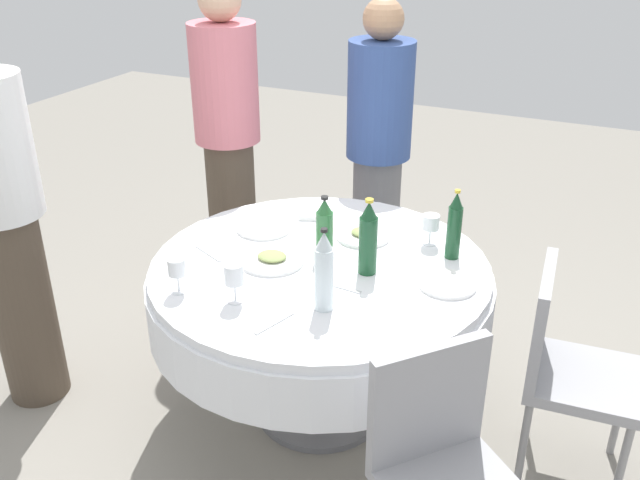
{
  "coord_description": "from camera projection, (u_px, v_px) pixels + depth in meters",
  "views": [
    {
      "loc": [
        1.03,
        -2.22,
        2.06
      ],
      "look_at": [
        0.0,
        0.0,
        0.84
      ],
      "focal_mm": 39.11,
      "sensor_mm": 36.0,
      "label": 1
    }
  ],
  "objects": [
    {
      "name": "bottle_dark_green_right",
      "position": [
        454.0,
        226.0,
        2.76
      ],
      "size": [
        0.06,
        0.06,
        0.29
      ],
      "color": "#194728",
      "rests_on": "dining_table"
    },
    {
      "name": "wine_glass_outer",
      "position": [
        177.0,
        269.0,
        2.54
      ],
      "size": [
        0.07,
        0.07,
        0.14
      ],
      "color": "white",
      "rests_on": "dining_table"
    },
    {
      "name": "bottle_dark_green_west",
      "position": [
        368.0,
        239.0,
        2.65
      ],
      "size": [
        0.07,
        0.07,
        0.31
      ],
      "color": "#194728",
      "rests_on": "dining_table"
    },
    {
      "name": "chair_rear",
      "position": [
        564.0,
        360.0,
        2.57
      ],
      "size": [
        0.43,
        0.43,
        0.87
      ],
      "rotation": [
        0.0,
        0.0,
        -1.5
      ],
      "color": "#99999E",
      "rests_on": "ground_plane"
    },
    {
      "name": "dining_table",
      "position": [
        320.0,
        295.0,
        2.84
      ],
      "size": [
        1.39,
        1.39,
        0.74
      ],
      "color": "white",
      "rests_on": "ground_plane"
    },
    {
      "name": "person_west",
      "position": [
        228.0,
        141.0,
        3.65
      ],
      "size": [
        0.34,
        0.34,
        1.72
      ],
      "rotation": [
        0.0,
        0.0,
        0.86
      ],
      "color": "#4C3F33",
      "rests_on": "ground_plane"
    },
    {
      "name": "folded_napkin",
      "position": [
        317.0,
        213.0,
        3.19
      ],
      "size": [
        0.18,
        0.18,
        0.02
      ],
      "primitive_type": "cube",
      "rotation": [
        0.0,
        0.0,
        0.29
      ],
      "color": "white",
      "rests_on": "dining_table"
    },
    {
      "name": "bottle_green_far",
      "position": [
        324.0,
        229.0,
        2.77
      ],
      "size": [
        0.07,
        0.07,
        0.27
      ],
      "color": "#2D6B38",
      "rests_on": "dining_table"
    },
    {
      "name": "plate_front",
      "position": [
        264.0,
        227.0,
        3.06
      ],
      "size": [
        0.24,
        0.24,
        0.02
      ],
      "color": "white",
      "rests_on": "dining_table"
    },
    {
      "name": "plate_south",
      "position": [
        447.0,
        284.0,
        2.61
      ],
      "size": [
        0.22,
        0.22,
        0.02
      ],
      "color": "white",
      "rests_on": "dining_table"
    },
    {
      "name": "plate_left",
      "position": [
        272.0,
        259.0,
        2.78
      ],
      "size": [
        0.26,
        0.26,
        0.04
      ],
      "color": "white",
      "rests_on": "dining_table"
    },
    {
      "name": "wine_glass_rear",
      "position": [
        234.0,
        275.0,
        2.47
      ],
      "size": [
        0.07,
        0.07,
        0.15
      ],
      "color": "white",
      "rests_on": "dining_table"
    },
    {
      "name": "person_far",
      "position": [
        378.0,
        150.0,
        3.68
      ],
      "size": [
        0.34,
        0.34,
        1.62
      ],
      "rotation": [
        0.0,
        0.0,
        0.15
      ],
      "color": "slate",
      "rests_on": "ground_plane"
    },
    {
      "name": "ground_plane",
      "position": [
        320.0,
        409.0,
        3.11
      ],
      "size": [
        10.0,
        10.0,
        0.0
      ],
      "primitive_type": "plane",
      "color": "gray"
    },
    {
      "name": "spoon_far",
      "position": [
        275.0,
        323.0,
        2.39
      ],
      "size": [
        0.07,
        0.18,
        0.0
      ],
      "primitive_type": "cube",
      "rotation": [
        0.0,
        0.0,
        1.26
      ],
      "color": "silver",
      "rests_on": "dining_table"
    },
    {
      "name": "spoon_north",
      "position": [
        208.0,
        253.0,
        2.85
      ],
      "size": [
        0.17,
        0.09,
        0.0
      ],
      "primitive_type": "cube",
      "rotation": [
        0.0,
        0.0,
        2.7
      ],
      "color": "silver",
      "rests_on": "dining_table"
    },
    {
      "name": "chair_inner",
      "position": [
        442.0,
        460.0,
        2.11
      ],
      "size": [
        0.56,
        0.56,
        0.87
      ],
      "rotation": [
        0.0,
        0.0,
        3.99
      ],
      "color": "#99999E",
      "rests_on": "ground_plane"
    },
    {
      "name": "plate_mid",
      "position": [
        363.0,
        235.0,
        2.98
      ],
      "size": [
        0.23,
        0.23,
        0.04
      ],
      "color": "white",
      "rests_on": "dining_table"
    },
    {
      "name": "wine_glass_right",
      "position": [
        431.0,
        223.0,
        2.89
      ],
      "size": [
        0.07,
        0.07,
        0.13
      ],
      "color": "white",
      "rests_on": "dining_table"
    },
    {
      "name": "bottle_clear_north",
      "position": [
        324.0,
        272.0,
        2.41
      ],
      "size": [
        0.07,
        0.07,
        0.31
      ],
      "color": "silver",
      "rests_on": "dining_table"
    },
    {
      "name": "person_north",
      "position": [
        3.0,
        217.0,
        2.83
      ],
      "size": [
        0.34,
        0.34,
        1.68
      ],
      "rotation": [
        0.0,
        0.0,
        1.9
      ],
      "color": "#4C3F33",
      "rests_on": "ground_plane"
    },
    {
      "name": "knife_right",
      "position": [
        339.0,
        287.0,
        2.61
      ],
      "size": [
        0.18,
        0.03,
        0.0
      ],
      "primitive_type": "cube",
      "rotation": [
        0.0,
        0.0,
        3.05
      ],
      "color": "silver",
      "rests_on": "dining_table"
    }
  ]
}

